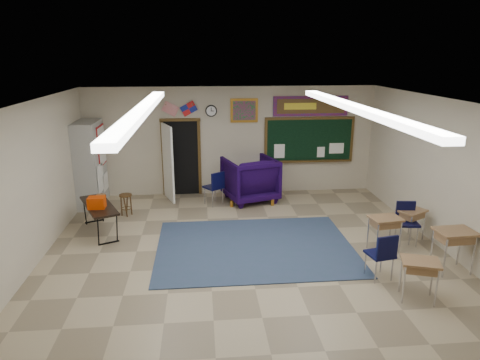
{
  "coord_description": "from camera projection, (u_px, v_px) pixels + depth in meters",
  "views": [
    {
      "loc": [
        -0.86,
        -7.19,
        3.82
      ],
      "look_at": [
        -0.04,
        1.5,
        1.25
      ],
      "focal_mm": 32.0,
      "sensor_mm": 36.0,
      "label": 1
    }
  ],
  "objects": [
    {
      "name": "floor",
      "position": [
        250.0,
        266.0,
        8.03
      ],
      "size": [
        9.0,
        9.0,
        0.0
      ],
      "primitive_type": "plane",
      "color": "tan",
      "rests_on": "ground"
    },
    {
      "name": "back_wall",
      "position": [
        231.0,
        141.0,
        11.9
      ],
      "size": [
        8.0,
        0.04,
        3.0
      ],
      "primitive_type": "cube",
      "color": "beige",
      "rests_on": "floor"
    },
    {
      "name": "left_wall",
      "position": [
        16.0,
        197.0,
        7.25
      ],
      "size": [
        0.04,
        9.0,
        3.0
      ],
      "primitive_type": "cube",
      "color": "beige",
      "rests_on": "floor"
    },
    {
      "name": "right_wall",
      "position": [
        463.0,
        184.0,
        7.96
      ],
      "size": [
        0.04,
        9.0,
        3.0
      ],
      "primitive_type": "cube",
      "color": "beige",
      "rests_on": "floor"
    },
    {
      "name": "ceiling",
      "position": [
        251.0,
        105.0,
        7.18
      ],
      "size": [
        8.0,
        9.0,
        0.04
      ],
      "primitive_type": "cube",
      "color": "silver",
      "rests_on": "back_wall"
    },
    {
      "name": "area_rug",
      "position": [
        255.0,
        247.0,
        8.81
      ],
      "size": [
        4.0,
        3.0,
        0.02
      ],
      "primitive_type": "cube",
      "color": "navy",
      "rests_on": "floor"
    },
    {
      "name": "fluorescent_strips",
      "position": [
        251.0,
        109.0,
        7.2
      ],
      "size": [
        3.86,
        6.0,
        0.1
      ],
      "primitive_type": null,
      "color": "white",
      "rests_on": "ceiling"
    },
    {
      "name": "doorway",
      "position": [
        178.0,
        159.0,
        11.75
      ],
      "size": [
        1.1,
        0.89,
        2.16
      ],
      "color": "black",
      "rests_on": "back_wall"
    },
    {
      "name": "chalkboard",
      "position": [
        309.0,
        141.0,
        12.07
      ],
      "size": [
        2.55,
        0.14,
        1.3
      ],
      "color": "#513817",
      "rests_on": "back_wall"
    },
    {
      "name": "bulletin_board",
      "position": [
        311.0,
        106.0,
        11.8
      ],
      "size": [
        2.1,
        0.05,
        0.55
      ],
      "color": "#B2180F",
      "rests_on": "back_wall"
    },
    {
      "name": "framed_art_print",
      "position": [
        244.0,
        110.0,
        11.66
      ],
      "size": [
        0.75,
        0.05,
        0.65
      ],
      "color": "#A36C1F",
      "rests_on": "back_wall"
    },
    {
      "name": "wall_clock",
      "position": [
        211.0,
        111.0,
        11.58
      ],
      "size": [
        0.32,
        0.05,
        0.32
      ],
      "color": "black",
      "rests_on": "back_wall"
    },
    {
      "name": "wall_flags",
      "position": [
        179.0,
        107.0,
        11.44
      ],
      "size": [
        1.16,
        0.06,
        0.7
      ],
      "primitive_type": null,
      "color": "red",
      "rests_on": "back_wall"
    },
    {
      "name": "storage_cabinet",
      "position": [
        91.0,
        164.0,
        11.06
      ],
      "size": [
        0.59,
        1.25,
        2.2
      ],
      "color": "#A1A19D",
      "rests_on": "floor"
    },
    {
      "name": "wingback_armchair",
      "position": [
        250.0,
        179.0,
        11.52
      ],
      "size": [
        1.59,
        1.62,
        1.19
      ],
      "primitive_type": "imported",
      "rotation": [
        0.0,
        0.0,
        3.44
      ],
      "color": "black",
      "rests_on": "floor"
    },
    {
      "name": "student_chair_reading",
      "position": [
        214.0,
        188.0,
        11.21
      ],
      "size": [
        0.64,
        0.64,
        0.91
      ],
      "primitive_type": null,
      "rotation": [
        0.0,
        0.0,
        3.76
      ],
      "color": "black",
      "rests_on": "floor"
    },
    {
      "name": "student_chair_desk_a",
      "position": [
        380.0,
        255.0,
        7.49
      ],
      "size": [
        0.51,
        0.51,
        0.87
      ],
      "primitive_type": null,
      "rotation": [
        0.0,
        0.0,
        3.33
      ],
      "color": "black",
      "rests_on": "floor"
    },
    {
      "name": "student_chair_desk_b",
      "position": [
        407.0,
        224.0,
        8.86
      ],
      "size": [
        0.49,
        0.49,
        0.88
      ],
      "primitive_type": null,
      "rotation": [
        0.0,
        0.0,
        -0.12
      ],
      "color": "black",
      "rests_on": "floor"
    },
    {
      "name": "student_desk_front_left",
      "position": [
        384.0,
        232.0,
        8.55
      ],
      "size": [
        0.65,
        0.52,
        0.72
      ],
      "rotation": [
        0.0,
        0.0,
        0.13
      ],
      "color": "#8C6341",
      "rests_on": "floor"
    },
    {
      "name": "student_desk_front_right",
      "position": [
        410.0,
        223.0,
        9.07
      ],
      "size": [
        0.7,
        0.65,
        0.68
      ],
      "rotation": [
        0.0,
        0.0,
        0.51
      ],
      "color": "#8C6341",
      "rests_on": "floor"
    },
    {
      "name": "student_desk_back_left",
      "position": [
        419.0,
        278.0,
        6.84
      ],
      "size": [
        0.68,
        0.59,
        0.69
      ],
      "rotation": [
        0.0,
        0.0,
        -0.32
      ],
      "color": "#8C6341",
      "rests_on": "floor"
    },
    {
      "name": "student_desk_back_right",
      "position": [
        453.0,
        248.0,
        7.73
      ],
      "size": [
        0.69,
        0.54,
        0.8
      ],
      "rotation": [
        0.0,
        0.0,
        0.06
      ],
      "color": "#8C6341",
      "rests_on": "floor"
    },
    {
      "name": "folding_table",
      "position": [
        100.0,
        217.0,
        9.46
      ],
      "size": [
        1.13,
        1.65,
        0.9
      ],
      "rotation": [
        0.0,
        0.0,
        0.43
      ],
      "color": "black",
      "rests_on": "floor"
    },
    {
      "name": "wooden_stool",
      "position": [
        126.0,
        204.0,
        10.5
      ],
      "size": [
        0.3,
        0.3,
        0.54
      ],
      "color": "#4D3117",
      "rests_on": "floor"
    }
  ]
}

